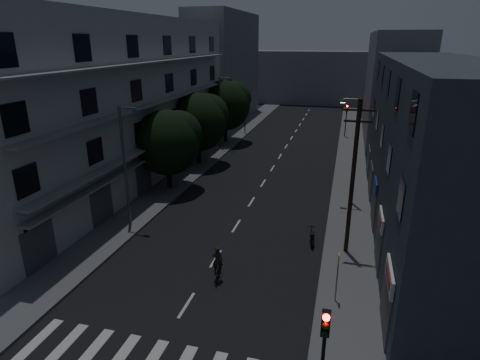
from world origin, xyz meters
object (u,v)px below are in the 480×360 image
at_px(traffic_signal_near, 324,343).
at_px(bus_stop_sign, 338,269).
at_px(utility_pole, 353,176).
at_px(motorcycle, 312,238).
at_px(cyclist, 218,269).

distance_m(traffic_signal_near, bus_stop_sign, 6.64).
xyz_separation_m(traffic_signal_near, utility_pole, (0.71, 11.60, 1.77)).
bearing_deg(bus_stop_sign, utility_pole, 85.35).
xyz_separation_m(traffic_signal_near, bus_stop_sign, (0.29, 6.53, -1.21)).
xyz_separation_m(bus_stop_sign, motorcycle, (-1.65, 5.64, -1.46)).
relative_size(traffic_signal_near, motorcycle, 2.44).
bearing_deg(motorcycle, cyclist, -138.86).
bearing_deg(traffic_signal_near, motorcycle, 96.38).
height_order(utility_pole, motorcycle, utility_pole).
height_order(traffic_signal_near, utility_pole, utility_pole).
bearing_deg(motorcycle, traffic_signal_near, -92.10).
xyz_separation_m(motorcycle, cyclist, (-4.44, -5.22, 0.23)).
bearing_deg(traffic_signal_near, cyclist, 129.88).
relative_size(traffic_signal_near, utility_pole, 0.46).
bearing_deg(motorcycle, utility_pole, -23.84).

